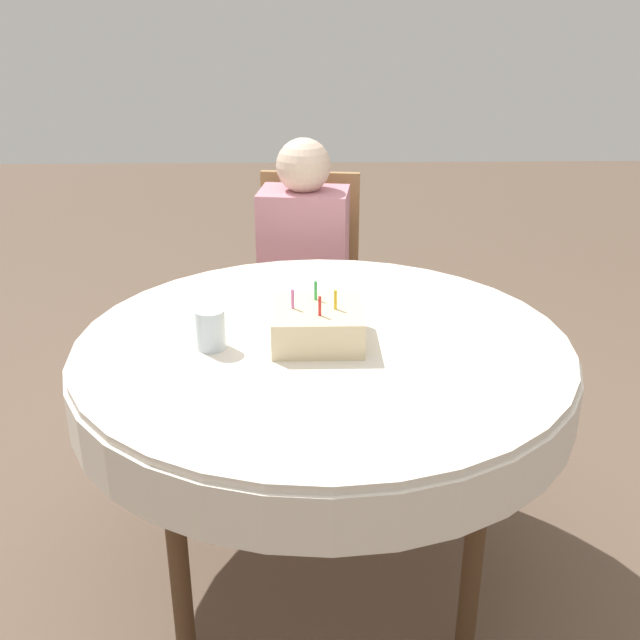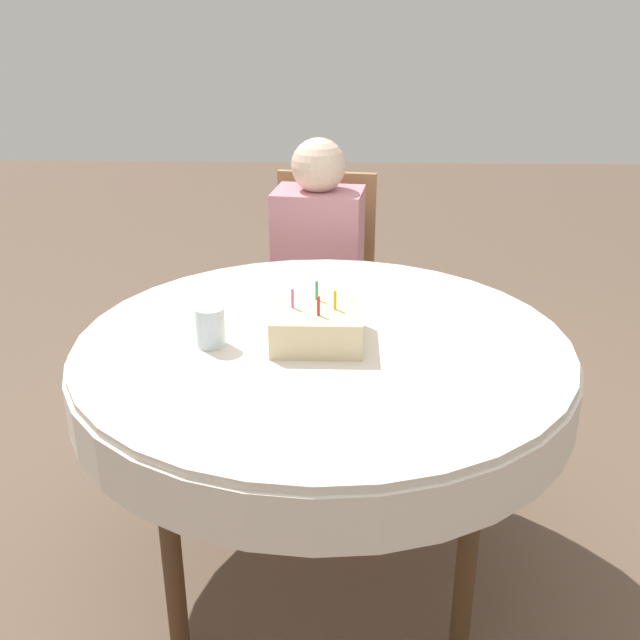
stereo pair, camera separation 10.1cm
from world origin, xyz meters
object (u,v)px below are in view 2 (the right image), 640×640
Objects in this scene: drinking_glass at (210,327)px; chair at (322,288)px; birthday_cake at (317,325)px; person at (318,256)px.

chair is at bearing 76.96° from drinking_glass.
chair is 9.02× the size of drinking_glass.
drinking_glass is (-0.25, -1.09, 0.31)m from chair.
drinking_glass is at bearing -95.58° from chair.
person is at bearing 91.96° from birthday_cake.
birthday_cake is (0.03, -0.95, 0.13)m from person.
drinking_glass is at bearing -172.99° from birthday_cake.
chair is at bearing 90.00° from person.
birthday_cake is (0.02, -1.06, 0.30)m from chair.
person is 10.63× the size of drinking_glass.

